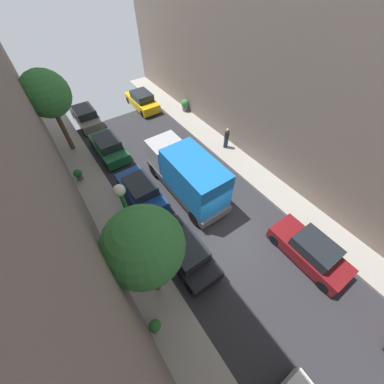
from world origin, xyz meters
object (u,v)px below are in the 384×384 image
object	(u,v)px
parked_car_left_5	(86,117)
delivery_truck	(187,174)
parked_car_left_2	(186,252)
street_tree_0	(144,246)
potted_plant_1	(78,174)
potted_plant_2	(155,327)
potted_plant_3	(185,105)
parked_car_left_3	(141,191)
street_tree_2	(46,94)
parked_car_left_4	(109,147)
parked_car_right_2	(142,101)
lamp_post	(130,219)
parked_car_right_1	(310,251)
pedestrian	(227,137)

from	to	relation	value
parked_car_left_5	delivery_truck	xyz separation A→B (m)	(2.70, -12.11, 1.07)
parked_car_left_2	street_tree_0	world-z (taller)	street_tree_0
potted_plant_1	potted_plant_2	world-z (taller)	potted_plant_2
parked_car_left_5	potted_plant_3	xyz separation A→B (m)	(8.36, -3.43, 0.05)
delivery_truck	parked_car_left_2	bearing A→B (deg)	-125.44
parked_car_left_3	street_tree_2	distance (m)	8.94
parked_car_left_2	parked_car_left_4	size ratio (longest dim) A/B	1.00
parked_car_left_2	parked_car_right_2	xyz separation A→B (m)	(5.40, 15.55, 0.00)
parked_car_left_3	lamp_post	size ratio (longest dim) A/B	0.71
parked_car_right_2	potted_plant_2	world-z (taller)	parked_car_right_2
lamp_post	potted_plant_2	bearing A→B (deg)	-108.67
delivery_truck	potted_plant_2	bearing A→B (deg)	-134.15
parked_car_left_3	parked_car_left_4	xyz separation A→B (m)	(0.00, 5.46, 0.00)
parked_car_left_4	potted_plant_3	size ratio (longest dim) A/B	3.82
street_tree_0	potted_plant_1	size ratio (longest dim) A/B	6.94
parked_car_left_4	lamp_post	xyz separation A→B (m)	(-1.90, -9.48, 3.27)
parked_car_left_2	parked_car_right_2	bearing A→B (deg)	70.86
parked_car_left_5	potted_plant_1	world-z (taller)	parked_car_left_5
parked_car_left_4	parked_car_left_3	bearing A→B (deg)	-90.00
parked_car_right_1	delivery_truck	world-z (taller)	delivery_truck
pedestrian	street_tree_0	world-z (taller)	street_tree_0
potted_plant_2	delivery_truck	bearing A→B (deg)	45.85
parked_car_left_3	potted_plant_2	size ratio (longest dim) A/B	4.87
potted_plant_2	potted_plant_3	xyz separation A→B (m)	(11.35, 14.54, 0.16)
potted_plant_2	parked_car_left_5	bearing A→B (deg)	80.55
parked_car_left_2	delivery_truck	distance (m)	4.78
pedestrian	lamp_post	distance (m)	11.31
parked_car_left_2	potted_plant_2	bearing A→B (deg)	-145.33
delivery_truck	potted_plant_3	world-z (taller)	delivery_truck
parked_car_left_4	delivery_truck	bearing A→B (deg)	-68.48
parked_car_left_2	potted_plant_3	distance (m)	15.02
pedestrian	street_tree_0	size ratio (longest dim) A/B	0.29
parked_car_left_3	pedestrian	distance (m)	7.96
parked_car_left_3	street_tree_0	xyz separation A→B (m)	(-2.05, -5.69, 3.76)
delivery_truck	parked_car_left_5	bearing A→B (deg)	102.57
lamp_post	pedestrian	bearing A→B (deg)	26.09
potted_plant_1	street_tree_0	bearing A→B (deg)	-85.32
parked_car_left_5	street_tree_2	world-z (taller)	street_tree_2
potted_plant_1	lamp_post	distance (m)	8.69
parked_car_left_2	potted_plant_2	size ratio (longest dim) A/B	4.87
parked_car_left_3	parked_car_right_1	bearing A→B (deg)	-58.75
parked_car_left_2	lamp_post	distance (m)	3.96
potted_plant_2	potted_plant_1	bearing A→B (deg)	89.23
delivery_truck	street_tree_0	xyz separation A→B (m)	(-4.75, -4.31, 2.69)
parked_car_left_2	parked_car_left_3	xyz separation A→B (m)	(0.00, 5.18, 0.00)
delivery_truck	parked_car_left_3	bearing A→B (deg)	152.85
parked_car_right_1	parked_car_right_2	distance (m)	19.28
street_tree_2	street_tree_0	bearing A→B (deg)	-89.15
parked_car_right_2	delivery_truck	world-z (taller)	delivery_truck
delivery_truck	street_tree_0	world-z (taller)	street_tree_0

